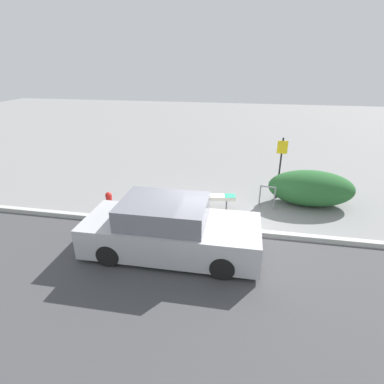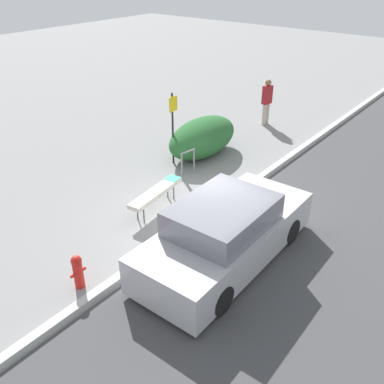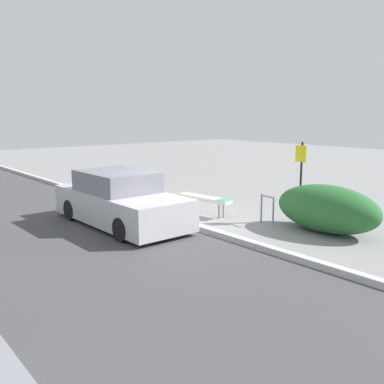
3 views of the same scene
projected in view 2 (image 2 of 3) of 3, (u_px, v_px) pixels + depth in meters
ground_plane at (207, 217)px, 10.97m from camera, size 60.00×60.00×0.00m
curb at (207, 215)px, 10.94m from camera, size 60.00×0.20×0.13m
bench at (156, 192)px, 11.10m from camera, size 1.96×0.59×0.57m
bike_rack at (188, 161)px, 12.79m from camera, size 0.55×0.13×0.83m
sign_post at (173, 122)px, 13.13m from camera, size 0.36×0.08×2.30m
fire_hydrant at (78, 271)px, 8.52m from camera, size 0.36×0.22×0.77m
shrub_hedge at (203, 137)px, 14.08m from camera, size 2.94×1.51×1.25m
pedestrian at (267, 101)px, 16.46m from camera, size 0.43×0.27×1.78m
parked_car_near at (226, 234)px, 9.17m from camera, size 4.61×1.90×1.50m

